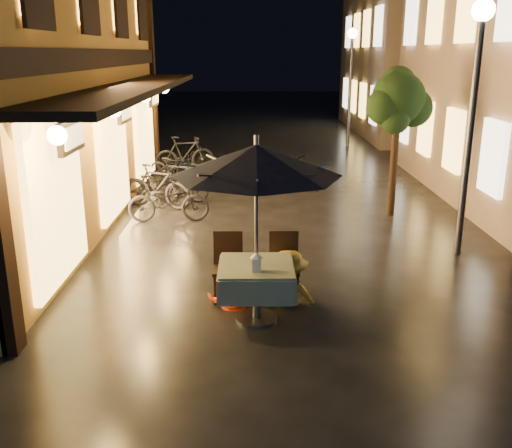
{
  "coord_description": "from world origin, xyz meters",
  "views": [
    {
      "loc": [
        -0.63,
        -7.46,
        3.42
      ],
      "look_at": [
        -0.57,
        0.05,
        1.15
      ],
      "focal_mm": 40.0,
      "sensor_mm": 36.0,
      "label": 1
    }
  ],
  "objects_px": {
    "streetlamp_near": "(475,84)",
    "table_lantern": "(257,261)",
    "cafe_table": "(256,279)",
    "patio_umbrella": "(256,160)",
    "person_yellow": "(289,252)",
    "person_orange": "(231,254)",
    "bicycle_0": "(168,201)"
  },
  "relations": [
    {
      "from": "cafe_table",
      "to": "bicycle_0",
      "type": "bearing_deg",
      "value": 111.3
    },
    {
      "from": "table_lantern",
      "to": "person_orange",
      "type": "bearing_deg",
      "value": 115.25
    },
    {
      "from": "bicycle_0",
      "to": "streetlamp_near",
      "type": "bearing_deg",
      "value": -113.79
    },
    {
      "from": "patio_umbrella",
      "to": "person_orange",
      "type": "relative_size",
      "value": 1.66
    },
    {
      "from": "patio_umbrella",
      "to": "person_yellow",
      "type": "relative_size",
      "value": 1.65
    },
    {
      "from": "cafe_table",
      "to": "table_lantern",
      "type": "xyz_separation_m",
      "value": [
        0.0,
        -0.23,
        0.33
      ]
    },
    {
      "from": "table_lantern",
      "to": "person_yellow",
      "type": "relative_size",
      "value": 0.17
    },
    {
      "from": "cafe_table",
      "to": "patio_umbrella",
      "type": "relative_size",
      "value": 0.4
    },
    {
      "from": "cafe_table",
      "to": "person_yellow",
      "type": "relative_size",
      "value": 0.67
    },
    {
      "from": "streetlamp_near",
      "to": "cafe_table",
      "type": "bearing_deg",
      "value": -144.46
    },
    {
      "from": "streetlamp_near",
      "to": "table_lantern",
      "type": "height_order",
      "value": "streetlamp_near"
    },
    {
      "from": "cafe_table",
      "to": "table_lantern",
      "type": "height_order",
      "value": "table_lantern"
    },
    {
      "from": "table_lantern",
      "to": "person_yellow",
      "type": "height_order",
      "value": "person_yellow"
    },
    {
      "from": "person_orange",
      "to": "bicycle_0",
      "type": "xyz_separation_m",
      "value": [
        -1.45,
        4.1,
        -0.3
      ]
    },
    {
      "from": "table_lantern",
      "to": "person_orange",
      "type": "distance_m",
      "value": 0.83
    },
    {
      "from": "table_lantern",
      "to": "person_yellow",
      "type": "xyz_separation_m",
      "value": [
        0.46,
        0.8,
        -0.17
      ]
    },
    {
      "from": "streetlamp_near",
      "to": "person_orange",
      "type": "bearing_deg",
      "value": -152.44
    },
    {
      "from": "cafe_table",
      "to": "table_lantern",
      "type": "relative_size",
      "value": 3.96
    },
    {
      "from": "cafe_table",
      "to": "bicycle_0",
      "type": "height_order",
      "value": "bicycle_0"
    },
    {
      "from": "cafe_table",
      "to": "streetlamp_near",
      "type": "bearing_deg",
      "value": 35.54
    },
    {
      "from": "patio_umbrella",
      "to": "table_lantern",
      "type": "xyz_separation_m",
      "value": [
        0.0,
        -0.23,
        -1.23
      ]
    },
    {
      "from": "streetlamp_near",
      "to": "person_yellow",
      "type": "xyz_separation_m",
      "value": [
        -3.11,
        -1.98,
        -2.17
      ]
    },
    {
      "from": "cafe_table",
      "to": "patio_umbrella",
      "type": "xyz_separation_m",
      "value": [
        0.0,
        0.0,
        1.56
      ]
    },
    {
      "from": "patio_umbrella",
      "to": "person_orange",
      "type": "distance_m",
      "value": 1.54
    },
    {
      "from": "person_orange",
      "to": "bicycle_0",
      "type": "height_order",
      "value": "person_orange"
    },
    {
      "from": "cafe_table",
      "to": "bicycle_0",
      "type": "relative_size",
      "value": 0.59
    },
    {
      "from": "streetlamp_near",
      "to": "patio_umbrella",
      "type": "height_order",
      "value": "streetlamp_near"
    },
    {
      "from": "streetlamp_near",
      "to": "patio_umbrella",
      "type": "distance_m",
      "value": 4.46
    },
    {
      "from": "table_lantern",
      "to": "streetlamp_near",
      "type": "bearing_deg",
      "value": 37.89
    },
    {
      "from": "streetlamp_near",
      "to": "table_lantern",
      "type": "xyz_separation_m",
      "value": [
        -3.57,
        -2.78,
        -2.0
      ]
    },
    {
      "from": "table_lantern",
      "to": "bicycle_0",
      "type": "bearing_deg",
      "value": 110.38
    },
    {
      "from": "cafe_table",
      "to": "person_orange",
      "type": "height_order",
      "value": "person_orange"
    }
  ]
}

